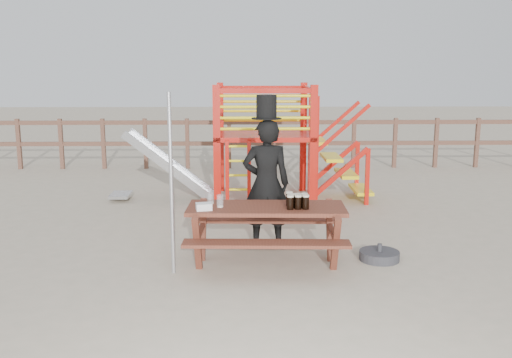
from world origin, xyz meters
name	(u,v)px	position (x,y,z in m)	size (l,w,h in m)	color
ground	(257,266)	(0.00, 0.00, 0.00)	(60.00, 60.00, 0.00)	#BAA890
back_fence	(250,138)	(0.00, 7.00, 0.74)	(15.09, 0.09, 1.20)	brown
playground_fort	(259,142)	(0.12, 3.58, 1.07)	(4.71, 1.84, 2.10)	red
picnic_table	(266,228)	(0.11, 0.06, 0.46)	(1.93, 1.37, 0.73)	brown
man_with_hat	(266,180)	(0.14, 0.80, 0.91)	(0.64, 0.43, 2.03)	black
metal_pole	(171,185)	(-0.99, -0.21, 1.05)	(0.05, 0.05, 2.10)	#B2B2B7
parasol_base	(379,256)	(1.53, 0.19, 0.06)	(0.50, 0.50, 0.21)	#313136
paper_bag	(204,207)	(-0.63, -0.10, 0.77)	(0.18, 0.14, 0.08)	white
stout_pints	(297,201)	(0.46, -0.03, 0.82)	(0.26, 0.27, 0.17)	black
empty_glasses	(215,200)	(-0.51, 0.13, 0.80)	(0.20, 0.27, 0.15)	silver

